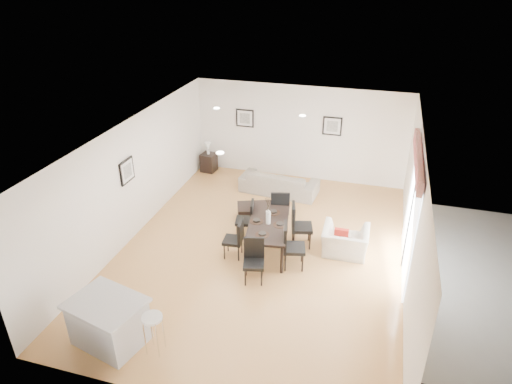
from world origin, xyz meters
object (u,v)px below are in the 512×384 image
(side_table, at_px, (209,162))
(bar_stool, at_px, (152,322))
(armchair, at_px, (345,241))
(coffee_table, at_px, (257,212))
(dining_table, at_px, (268,226))
(dining_chair_foot, at_px, (280,207))
(sofa, at_px, (279,182))
(dining_chair_wnear, at_px, (236,237))
(dining_chair_wfar, at_px, (248,217))
(dining_chair_head, at_px, (254,257))
(kitchen_island, at_px, (109,321))
(dining_chair_efar, at_px, (298,223))
(dining_chair_enear, at_px, (290,244))

(side_table, height_order, bar_stool, bar_stool)
(armchair, distance_m, coffee_table, 2.39)
(dining_table, bearing_deg, side_table, 118.72)
(dining_table, xyz_separation_m, side_table, (-2.78, 3.58, -0.35))
(coffee_table, height_order, side_table, side_table)
(dining_chair_foot, height_order, side_table, dining_chair_foot)
(sofa, xyz_separation_m, dining_chair_wnear, (-0.17, -3.19, 0.19))
(dining_chair_wfar, bearing_deg, dining_chair_head, 10.08)
(dining_chair_head, relative_size, side_table, 1.65)
(dining_chair_wfar, relative_size, dining_chair_foot, 0.92)
(kitchen_island, distance_m, bar_stool, 0.85)
(dining_chair_wnear, xyz_separation_m, kitchen_island, (-1.26, -2.90, -0.07))
(dining_table, xyz_separation_m, kitchen_island, (-1.84, -3.31, -0.20))
(dining_chair_efar, xyz_separation_m, coffee_table, (-1.17, 0.83, -0.37))
(dining_chair_enear, distance_m, kitchen_island, 3.76)
(dining_chair_enear, distance_m, side_table, 5.24)
(sofa, bearing_deg, armchair, 135.34)
(armchair, bearing_deg, kitchen_island, 45.33)
(dining_chair_head, height_order, dining_chair_foot, dining_chair_foot)
(kitchen_island, bearing_deg, dining_chair_efar, 70.54)
(armchair, height_order, coffee_table, armchair)
(dining_chair_wfar, height_order, dining_chair_efar, dining_chair_efar)
(dining_chair_wfar, height_order, dining_chair_head, dining_chair_head)
(armchair, relative_size, kitchen_island, 0.71)
(dining_table, bearing_deg, bar_stool, -116.31)
(dining_chair_wnear, xyz_separation_m, side_table, (-2.19, 3.99, -0.22))
(sofa, bearing_deg, side_table, -13.40)
(dining_table, distance_m, coffee_table, 1.42)
(sofa, distance_m, dining_chair_foot, 1.82)
(sofa, relative_size, side_table, 3.81)
(dining_chair_wfar, bearing_deg, sofa, 164.68)
(dining_table, height_order, coffee_table, dining_table)
(kitchen_island, bearing_deg, dining_chair_wfar, 85.17)
(side_table, bearing_deg, armchair, -36.32)
(sofa, bearing_deg, dining_chair_wnear, 92.31)
(dining_chair_wfar, distance_m, dining_chair_foot, 0.85)
(sofa, xyz_separation_m, dining_chair_head, (0.40, -3.81, 0.20))
(dining_chair_wfar, distance_m, side_table, 3.84)
(dining_table, xyz_separation_m, dining_chair_enear, (0.58, -0.43, -0.06))
(dining_chair_wnear, height_order, kitchen_island, dining_chair_wnear)
(dining_chair_efar, relative_size, dining_chair_head, 1.11)
(dining_table, distance_m, dining_chair_head, 1.04)
(dining_chair_efar, distance_m, side_table, 4.64)
(dining_chair_enear, bearing_deg, dining_chair_efar, -13.11)
(side_table, bearing_deg, dining_chair_head, -59.09)
(kitchen_island, bearing_deg, bar_stool, 13.75)
(dining_table, bearing_deg, sofa, 89.45)
(sofa, xyz_separation_m, side_table, (-2.36, 0.80, -0.03))
(dining_chair_wnear, distance_m, coffee_table, 1.65)
(coffee_table, bearing_deg, dining_chair_wnear, -110.32)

